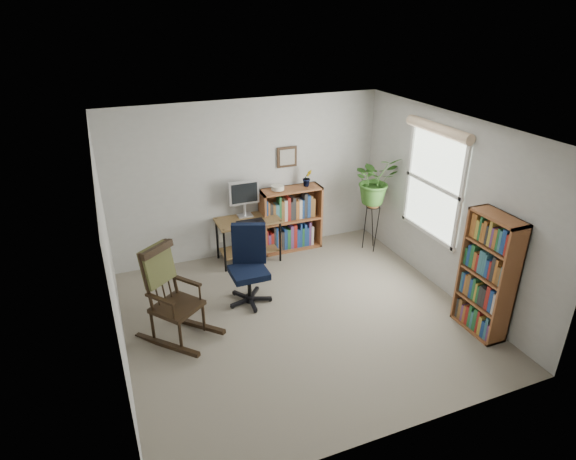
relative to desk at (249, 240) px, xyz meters
name	(u,v)px	position (x,y,z in m)	size (l,w,h in m)	color
floor	(300,317)	(0.13, -1.70, -0.34)	(4.20, 4.00, 0.00)	gray
ceiling	(302,129)	(0.13, -1.70, 2.06)	(4.20, 4.00, 0.00)	silver
wall_back	(249,179)	(0.13, 0.30, 0.86)	(4.20, 0.00, 2.40)	#B3B2AE
wall_front	(398,330)	(0.13, -3.70, 0.86)	(4.20, 0.00, 2.40)	#B3B2AE
wall_left	(111,265)	(-1.97, -1.70, 0.86)	(0.00, 4.00, 2.40)	#B3B2AE
wall_right	(448,206)	(2.23, -1.70, 0.86)	(0.00, 4.00, 2.40)	#B3B2AE
window	(433,185)	(2.19, -1.40, 1.06)	(0.12, 1.20, 1.50)	silver
desk	(249,240)	(0.00, 0.00, 0.00)	(0.94, 0.52, 0.68)	brown
monitor	(244,199)	(0.00, 0.14, 0.62)	(0.46, 0.16, 0.56)	silver
keyboard	(250,222)	(0.00, -0.12, 0.35)	(0.40, 0.15, 0.03)	black
office_chair	(249,267)	(-0.35, -1.12, 0.19)	(0.58, 0.58, 1.06)	black
rocking_chair	(176,295)	(-1.35, -1.53, 0.25)	(0.61, 1.02, 1.18)	black
low_bookshelf	(291,219)	(0.75, 0.12, 0.17)	(0.97, 0.32, 1.03)	brown
tall_bookshelf	(487,275)	(2.05, -2.72, 0.41)	(0.28, 0.66, 1.51)	brown
plant_stand	(371,224)	(1.93, -0.38, 0.09)	(0.24, 0.24, 0.86)	black
spider_plant	(377,157)	(1.93, -0.38, 1.19)	(1.69, 1.88, 1.46)	#346623
potted_plant_small	(307,183)	(1.03, 0.13, 0.74)	(0.13, 0.24, 0.11)	#346623
framed_picture	(287,157)	(0.75, 0.27, 1.15)	(0.32, 0.04, 0.32)	black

